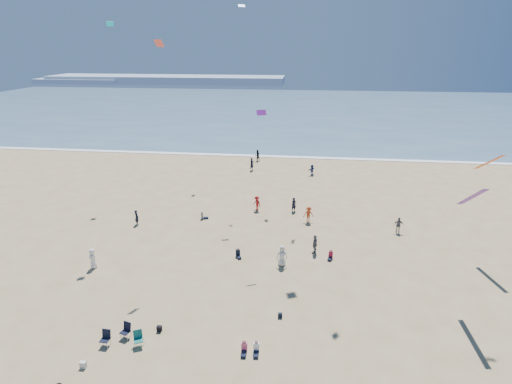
# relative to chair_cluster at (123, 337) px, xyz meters

# --- Properties ---
(ground) EXTENTS (220.00, 220.00, 0.00)m
(ground) POSITION_rel_chair_cluster_xyz_m (5.25, -1.32, -0.50)
(ground) COLOR tan
(ground) RESTS_ON ground
(ocean) EXTENTS (220.00, 100.00, 0.06)m
(ocean) POSITION_rel_chair_cluster_xyz_m (5.25, 93.68, -0.47)
(ocean) COLOR #476B84
(ocean) RESTS_ON ground
(surf_line) EXTENTS (220.00, 1.20, 0.08)m
(surf_line) POSITION_rel_chair_cluster_xyz_m (5.25, 43.68, -0.46)
(surf_line) COLOR white
(surf_line) RESTS_ON ground
(headland_far) EXTENTS (110.00, 20.00, 3.20)m
(headland_far) POSITION_rel_chair_cluster_xyz_m (-54.75, 168.68, 1.10)
(headland_far) COLOR #7A8EA8
(headland_far) RESTS_ON ground
(headland_near) EXTENTS (40.00, 14.00, 2.00)m
(headland_near) POSITION_rel_chair_cluster_xyz_m (-94.75, 163.68, 0.50)
(headland_near) COLOR #7A8EA8
(headland_near) RESTS_ON ground
(standing_flyers) EXTENTS (26.59, 49.32, 1.85)m
(standing_flyers) POSITION_rel_chair_cluster_xyz_m (8.26, 15.68, 0.32)
(standing_flyers) COLOR black
(standing_flyers) RESTS_ON ground
(seated_group) EXTENTS (13.60, 19.04, 0.84)m
(seated_group) POSITION_rel_chair_cluster_xyz_m (6.74, 8.44, -0.08)
(seated_group) COLOR white
(seated_group) RESTS_ON ground
(chair_cluster) EXTENTS (2.71, 1.49, 1.00)m
(chair_cluster) POSITION_rel_chair_cluster_xyz_m (0.00, 0.00, 0.00)
(chair_cluster) COLOR black
(chair_cluster) RESTS_ON ground
(white_tote) EXTENTS (0.35, 0.20, 0.40)m
(white_tote) POSITION_rel_chair_cluster_xyz_m (-1.40, -2.11, -0.30)
(white_tote) COLOR silver
(white_tote) RESTS_ON ground
(black_backpack) EXTENTS (0.30, 0.22, 0.38)m
(black_backpack) POSITION_rel_chair_cluster_xyz_m (1.78, 1.31, -0.31)
(black_backpack) COLOR black
(black_backpack) RESTS_ON ground
(navy_bag) EXTENTS (0.28, 0.18, 0.34)m
(navy_bag) POSITION_rel_chair_cluster_xyz_m (9.24, 3.57, -0.33)
(navy_bag) COLOR black
(navy_bag) RESTS_ON ground
(kites_aloft) EXTENTS (41.67, 43.69, 25.72)m
(kites_aloft) POSITION_rel_chair_cluster_xyz_m (15.42, 11.11, 14.07)
(kites_aloft) COLOR #FFA512
(kites_aloft) RESTS_ON ground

